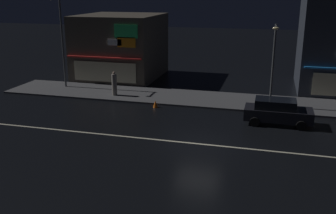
% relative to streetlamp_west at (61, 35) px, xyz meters
% --- Properties ---
extents(ground_plane, '(140.00, 140.00, 0.00)m').
position_rel_streetlamp_west_xyz_m(ground_plane, '(13.96, -9.76, -4.69)').
color(ground_plane, black).
extents(lane_divider_stripe, '(34.49, 0.16, 0.01)m').
position_rel_streetlamp_west_xyz_m(lane_divider_stripe, '(13.96, -9.76, -4.69)').
color(lane_divider_stripe, beige).
rests_on(lane_divider_stripe, ground).
extents(sidewalk_far, '(36.30, 4.72, 0.14)m').
position_rel_streetlamp_west_xyz_m(sidewalk_far, '(13.96, -0.50, -4.62)').
color(sidewalk_far, '#4C4C4F').
rests_on(sidewalk_far, ground).
extents(storefront_center_block, '(7.51, 8.45, 6.13)m').
position_rel_streetlamp_west_xyz_m(storefront_center_block, '(3.07, 6.00, -1.63)').
color(storefront_center_block, '#4C443A').
rests_on(storefront_center_block, ground).
extents(streetlamp_west, '(0.44, 1.64, 7.80)m').
position_rel_streetlamp_west_xyz_m(streetlamp_west, '(0.00, 0.00, 0.00)').
color(streetlamp_west, '#47494C').
rests_on(streetlamp_west, sidewalk_far).
extents(streetlamp_mid, '(0.44, 1.64, 6.00)m').
position_rel_streetlamp_west_xyz_m(streetlamp_mid, '(17.75, -1.62, -0.94)').
color(streetlamp_mid, '#47494C').
rests_on(streetlamp_mid, sidewalk_far).
extents(pedestrian_on_sidewalk, '(0.42, 0.42, 1.97)m').
position_rel_streetlamp_west_xyz_m(pedestrian_on_sidewalk, '(5.38, -1.45, -3.64)').
color(pedestrian_on_sidewalk, gray).
rests_on(pedestrian_on_sidewalk, sidewalk_far).
extents(parked_car_trailing, '(4.30, 1.98, 1.67)m').
position_rel_streetlamp_west_xyz_m(parked_car_trailing, '(18.25, -5.03, -3.82)').
color(parked_car_trailing, black).
rests_on(parked_car_trailing, ground).
extents(traffic_cone, '(0.36, 0.36, 0.55)m').
position_rel_streetlamp_west_xyz_m(traffic_cone, '(9.49, -3.51, -4.42)').
color(traffic_cone, orange).
rests_on(traffic_cone, ground).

